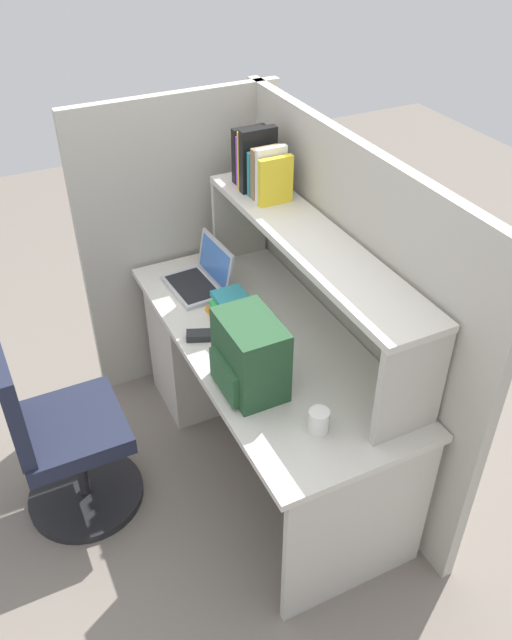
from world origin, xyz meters
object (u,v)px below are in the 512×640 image
(office_chair, at_px, (60,442))
(laptop, at_px, (202,277))
(backpack, at_px, (249,356))
(computer_mouse, at_px, (199,336))
(paper_cup, at_px, (319,421))

(office_chair, bearing_deg, laptop, -66.98)
(backpack, relative_size, computer_mouse, 2.99)
(backpack, height_order, computer_mouse, backpack)
(laptop, xyz_separation_m, office_chair, (0.37, -0.82, -0.39))
(paper_cup, relative_size, office_chair, 0.10)
(backpack, bearing_deg, paper_cup, 20.39)
(computer_mouse, relative_size, paper_cup, 1.11)
(computer_mouse, height_order, office_chair, office_chair)
(backpack, relative_size, office_chair, 0.33)
(laptop, distance_m, paper_cup, 1.06)
(backpack, distance_m, computer_mouse, 0.40)
(backpack, height_order, paper_cup, backpack)
(laptop, height_order, office_chair, laptop)
(laptop, distance_m, backpack, 0.75)
(laptop, xyz_separation_m, computer_mouse, (0.37, -0.17, -0.03))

